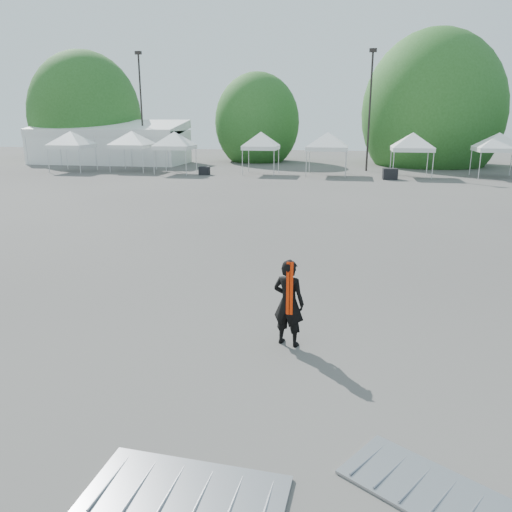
# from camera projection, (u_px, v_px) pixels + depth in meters

# --- Properties ---
(ground) EXTENTS (120.00, 120.00, 0.00)m
(ground) POSITION_uv_depth(u_px,v_px,m) (278.00, 291.00, 12.97)
(ground) COLOR #474442
(ground) RESTS_ON ground
(marquee) EXTENTS (15.00, 6.25, 4.23)m
(marquee) POSITION_uv_depth(u_px,v_px,m) (110.00, 143.00, 49.52)
(marquee) COLOR white
(marquee) RESTS_ON ground
(light_pole_west) EXTENTS (0.60, 0.25, 10.30)m
(light_pole_west) POSITION_uv_depth(u_px,v_px,m) (141.00, 103.00, 46.85)
(light_pole_west) COLOR black
(light_pole_west) RESTS_ON ground
(light_pole_east) EXTENTS (0.60, 0.25, 9.80)m
(light_pole_east) POSITION_uv_depth(u_px,v_px,m) (370.00, 104.00, 41.28)
(light_pole_east) COLOR black
(light_pole_east) RESTS_ON ground
(tree_far_w) EXTENTS (4.80, 4.80, 7.30)m
(tree_far_w) POSITION_uv_depth(u_px,v_px,m) (86.00, 117.00, 52.39)
(tree_far_w) COLOR #382314
(tree_far_w) RESTS_ON ground
(tree_mid_w) EXTENTS (4.16, 4.16, 6.33)m
(tree_mid_w) POSITION_uv_depth(u_px,v_px,m) (257.00, 123.00, 51.24)
(tree_mid_w) COLOR #382314
(tree_mid_w) RESTS_ON ground
(tree_mid_e) EXTENTS (5.12, 5.12, 7.79)m
(tree_mid_e) POSITION_uv_depth(u_px,v_px,m) (432.00, 113.00, 47.02)
(tree_mid_e) COLOR #382314
(tree_mid_e) RESTS_ON ground
(tent_a) EXTENTS (4.26, 4.26, 3.88)m
(tent_a) POSITION_uv_depth(u_px,v_px,m) (71.00, 134.00, 41.62)
(tent_a) COLOR silver
(tent_a) RESTS_ON ground
(tent_b) EXTENTS (4.42, 4.42, 3.88)m
(tent_b) POSITION_uv_depth(u_px,v_px,m) (132.00, 134.00, 41.92)
(tent_b) COLOR silver
(tent_b) RESTS_ON ground
(tent_c) EXTENTS (4.07, 4.07, 3.88)m
(tent_c) POSITION_uv_depth(u_px,v_px,m) (174.00, 135.00, 40.05)
(tent_c) COLOR silver
(tent_c) RESTS_ON ground
(tent_d) EXTENTS (3.84, 3.84, 3.88)m
(tent_d) POSITION_uv_depth(u_px,v_px,m) (261.00, 135.00, 39.60)
(tent_d) COLOR silver
(tent_d) RESTS_ON ground
(tent_e) EXTENTS (4.50, 4.50, 3.88)m
(tent_e) POSITION_uv_depth(u_px,v_px,m) (328.00, 136.00, 38.73)
(tent_e) COLOR silver
(tent_e) RESTS_ON ground
(tent_f) EXTENTS (4.26, 4.26, 3.88)m
(tent_f) POSITION_uv_depth(u_px,v_px,m) (413.00, 136.00, 37.63)
(tent_f) COLOR silver
(tent_f) RESTS_ON ground
(tent_g) EXTENTS (4.49, 4.49, 3.88)m
(tent_g) POSITION_uv_depth(u_px,v_px,m) (499.00, 136.00, 37.32)
(tent_g) COLOR silver
(tent_g) RESTS_ON ground
(man) EXTENTS (0.73, 0.59, 1.75)m
(man) POSITION_uv_depth(u_px,v_px,m) (289.00, 303.00, 9.70)
(man) COLOR black
(man) RESTS_ON ground
(barrier_left) EXTENTS (2.43, 1.31, 0.08)m
(barrier_left) POSITION_uv_depth(u_px,v_px,m) (186.00, 494.00, 5.90)
(barrier_left) COLOR #93959A
(barrier_left) RESTS_ON ground
(barrier_mid) EXTENTS (2.26, 1.96, 0.06)m
(barrier_mid) POSITION_uv_depth(u_px,v_px,m) (430.00, 490.00, 5.97)
(barrier_mid) COLOR #93959A
(barrier_mid) RESTS_ON ground
(crate_west) EXTENTS (0.89, 0.72, 0.65)m
(crate_west) POSITION_uv_depth(u_px,v_px,m) (204.00, 171.00, 39.66)
(crate_west) COLOR black
(crate_west) RESTS_ON ground
(crate_mid) EXTENTS (1.09, 0.88, 0.80)m
(crate_mid) POSITION_uv_depth(u_px,v_px,m) (390.00, 174.00, 36.65)
(crate_mid) COLOR black
(crate_mid) RESTS_ON ground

